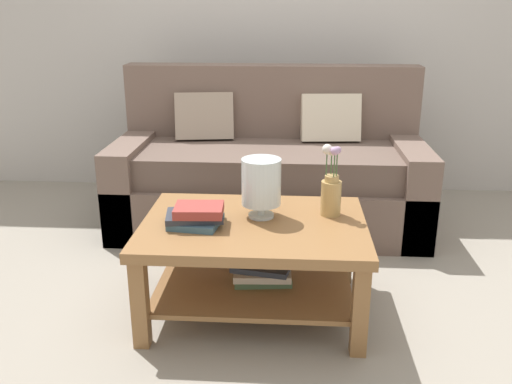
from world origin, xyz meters
name	(u,v)px	position (x,y,z in m)	size (l,w,h in m)	color
ground_plane	(271,273)	(0.00, 0.00, 0.00)	(10.00, 10.00, 0.00)	gray
back_wall	(281,19)	(0.00, 1.65, 1.35)	(6.40, 0.12, 2.70)	#BCB7B2
couch	(269,172)	(-0.04, 0.79, 0.36)	(2.05, 0.90, 1.06)	brown
coffee_table	(255,248)	(-0.07, -0.40, 0.34)	(1.07, 0.78, 0.47)	olive
book_stack_main	(197,216)	(-0.33, -0.45, 0.52)	(0.29, 0.24, 0.10)	#3D6075
glass_hurricane_vase	(261,183)	(-0.04, -0.33, 0.65)	(0.19, 0.19, 0.29)	silver
flower_pitcher	(331,190)	(0.30, -0.28, 0.60)	(0.10, 0.10, 0.35)	tan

